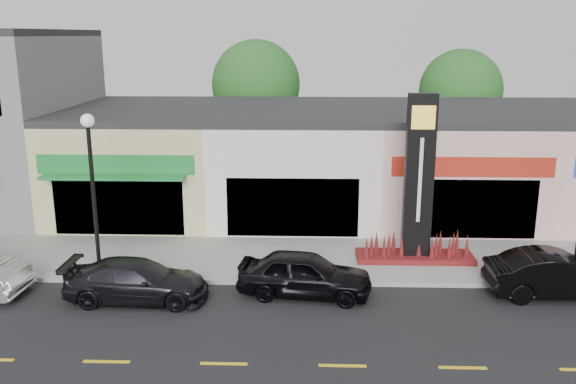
% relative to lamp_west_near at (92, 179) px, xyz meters
% --- Properties ---
extents(ground, '(120.00, 120.00, 0.00)m').
position_rel_lamp_west_near_xyz_m(ground, '(8.00, -2.50, -3.48)').
color(ground, black).
rests_on(ground, ground).
extents(sidewalk, '(52.00, 4.30, 0.15)m').
position_rel_lamp_west_near_xyz_m(sidewalk, '(8.00, 1.85, -3.40)').
color(sidewalk, gray).
rests_on(sidewalk, ground).
extents(curb, '(52.00, 0.20, 0.15)m').
position_rel_lamp_west_near_xyz_m(curb, '(8.00, -0.40, -3.40)').
color(curb, gray).
rests_on(curb, ground).
extents(shop_beige, '(7.00, 10.85, 4.80)m').
position_rel_lamp_west_near_xyz_m(shop_beige, '(-0.50, 8.96, -1.08)').
color(shop_beige, '#CDBF83').
rests_on(shop_beige, ground).
extents(shop_cream, '(7.00, 10.01, 4.80)m').
position_rel_lamp_west_near_xyz_m(shop_cream, '(6.50, 8.97, -1.08)').
color(shop_cream, beige).
rests_on(shop_cream, ground).
extents(shop_pink_w, '(7.00, 10.01, 4.80)m').
position_rel_lamp_west_near_xyz_m(shop_pink_w, '(13.50, 8.97, -1.08)').
color(shop_pink_w, beige).
rests_on(shop_pink_w, ground).
extents(tree_rear_west, '(5.20, 5.20, 7.83)m').
position_rel_lamp_west_near_xyz_m(tree_rear_west, '(4.00, 17.00, 1.74)').
color(tree_rear_west, '#382619').
rests_on(tree_rear_west, ground).
extents(tree_rear_mid, '(4.80, 4.80, 7.29)m').
position_rel_lamp_west_near_xyz_m(tree_rear_mid, '(16.00, 17.00, 1.41)').
color(tree_rear_mid, '#382619').
rests_on(tree_rear_mid, ground).
extents(lamp_west_near, '(0.44, 0.44, 5.47)m').
position_rel_lamp_west_near_xyz_m(lamp_west_near, '(0.00, 0.00, 0.00)').
color(lamp_west_near, black).
rests_on(lamp_west_near, sidewalk).
extents(pylon_sign, '(4.20, 1.30, 6.00)m').
position_rel_lamp_west_near_xyz_m(pylon_sign, '(11.00, 1.70, -1.20)').
color(pylon_sign, maroon).
rests_on(pylon_sign, sidewalk).
extents(car_dark_sedan, '(1.90, 4.49, 1.29)m').
position_rel_lamp_west_near_xyz_m(car_dark_sedan, '(1.79, -1.77, -2.83)').
color(car_dark_sedan, black).
rests_on(car_dark_sedan, ground).
extents(car_black_sedan, '(2.26, 4.43, 1.44)m').
position_rel_lamp_west_near_xyz_m(car_black_sedan, '(7.02, -1.22, -2.75)').
color(car_black_sedan, black).
rests_on(car_black_sedan, ground).
extents(car_black_conv, '(1.58, 4.42, 1.45)m').
position_rel_lamp_west_near_xyz_m(car_black_conv, '(15.01, -1.05, -2.75)').
color(car_black_conv, black).
rests_on(car_black_conv, ground).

